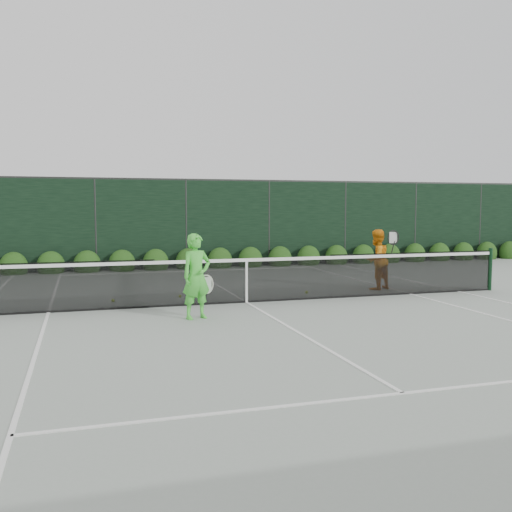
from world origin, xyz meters
name	(u,v)px	position (x,y,z in m)	size (l,w,h in m)	color
ground	(247,303)	(0.00, 0.00, 0.00)	(80.00, 80.00, 0.00)	gray
tennis_net	(245,279)	(-0.02, 0.00, 0.53)	(12.90, 0.10, 1.07)	black
player_woman	(197,276)	(-1.39, -1.43, 0.80)	(0.69, 0.55, 1.61)	#49D13D
player_man	(377,260)	(3.72, 0.95, 0.77)	(0.95, 0.81, 1.53)	orange
court_lines	(247,302)	(0.00, 0.00, 0.01)	(11.03, 23.83, 0.01)	white
windscreen_fence	(290,241)	(0.00, -2.71, 1.51)	(32.00, 21.07, 3.06)	black
hedge_row	(188,262)	(0.00, 7.15, 0.23)	(31.66, 0.65, 0.94)	#14350E
tennis_balls	(203,296)	(-0.78, 0.97, 0.03)	(4.64, 0.35, 0.07)	#C3EB34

